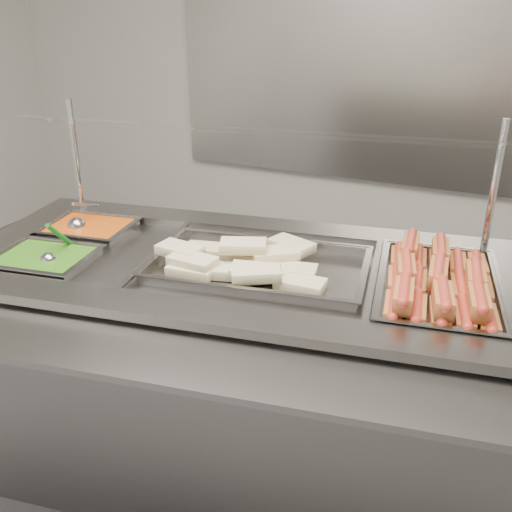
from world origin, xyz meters
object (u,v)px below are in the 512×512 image
at_px(pan_wraps, 259,270).
at_px(ladle, 78,225).
at_px(steam_counter, 243,374).
at_px(pan_hotdogs, 437,295).
at_px(serving_spoon, 51,256).
at_px(sneeze_guard, 259,136).

distance_m(pan_wraps, ladle, 0.77).
xyz_separation_m(steam_counter, pan_hotdogs, (0.62, 0.11, 0.41)).
xyz_separation_m(ladle, serving_spoon, (0.12, -0.27, 0.00)).
height_order(pan_wraps, ladle, ladle).
height_order(pan_hotdogs, pan_wraps, same).
xyz_separation_m(pan_wraps, ladle, (-0.77, 0.00, 0.03)).
bearing_deg(steam_counter, serving_spoon, -156.56).
bearing_deg(serving_spoon, sneeze_guard, 40.67).
bearing_deg(pan_wraps, sneeze_guard, 115.09).
distance_m(sneeze_guard, pan_wraps, 0.46).
bearing_deg(pan_wraps, serving_spoon, -157.74).
distance_m(steam_counter, ladle, 0.85).
bearing_deg(serving_spoon, pan_hotdogs, 16.64).
bearing_deg(steam_counter, sneeze_guard, 99.75).
relative_size(pan_hotdogs, ladle, 3.00).
distance_m(steam_counter, sneeze_guard, 0.85).
xyz_separation_m(steam_counter, serving_spoon, (-0.59, -0.26, 0.47)).
relative_size(pan_wraps, ladle, 3.69).
bearing_deg(pan_wraps, pan_hotdogs, 9.74).
distance_m(steam_counter, serving_spoon, 0.79).
height_order(sneeze_guard, pan_wraps, sneeze_guard).
bearing_deg(ladle, pan_hotdogs, 4.05).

